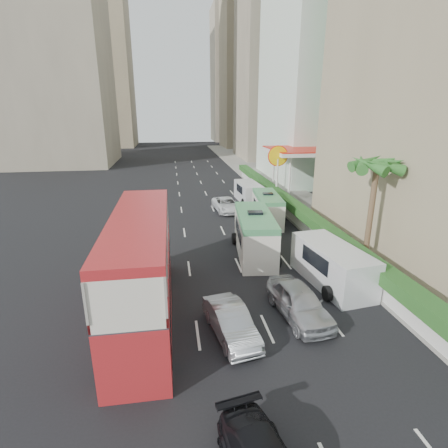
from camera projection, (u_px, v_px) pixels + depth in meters
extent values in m
plane|color=black|center=(264.00, 305.00, 18.04)|extent=(200.00, 200.00, 0.00)
cube|color=red|center=(142.00, 268.00, 16.40)|extent=(2.50, 11.00, 5.06)
imported|color=#ADAFB4|center=(231.00, 335.00, 15.61)|extent=(2.20, 4.36, 1.37)
imported|color=#ADAFB4|center=(298.00, 316.00, 17.06)|extent=(2.42, 4.85, 1.59)
imported|color=silver|center=(226.00, 211.00, 34.97)|extent=(2.65, 4.90, 1.31)
cube|color=silver|center=(255.00, 234.00, 23.94)|extent=(2.93, 6.88, 2.96)
cube|color=silver|center=(267.00, 209.00, 31.02)|extent=(2.47, 5.93, 2.56)
cube|color=silver|center=(332.00, 265.00, 20.01)|extent=(3.04, 5.97, 2.29)
cube|color=silver|center=(248.00, 192.00, 38.39)|extent=(2.35, 5.25, 2.06)
cube|color=#99968C|center=(283.00, 192.00, 42.80)|extent=(6.00, 120.00, 0.18)
cube|color=silver|center=(291.00, 213.00, 31.87)|extent=(0.30, 44.00, 1.00)
cube|color=#2D6626|center=(291.00, 204.00, 31.61)|extent=(1.10, 44.00, 0.70)
cylinder|color=brown|center=(371.00, 214.00, 21.87)|extent=(0.36, 0.36, 6.40)
cube|color=silver|center=(298.00, 173.00, 40.24)|extent=(6.50, 8.00, 5.50)
cube|color=gray|center=(282.00, 27.00, 67.41)|extent=(16.00, 16.00, 50.00)
cube|color=tan|center=(249.00, 61.00, 90.76)|extent=(14.00, 14.00, 44.00)
cube|color=gray|center=(234.00, 77.00, 112.06)|extent=(14.00, 14.00, 40.00)
cube|color=gray|center=(45.00, 7.00, 58.28)|extent=(18.00, 18.00, 52.00)
cube|color=tan|center=(99.00, 57.00, 92.41)|extent=(16.00, 16.00, 46.00)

